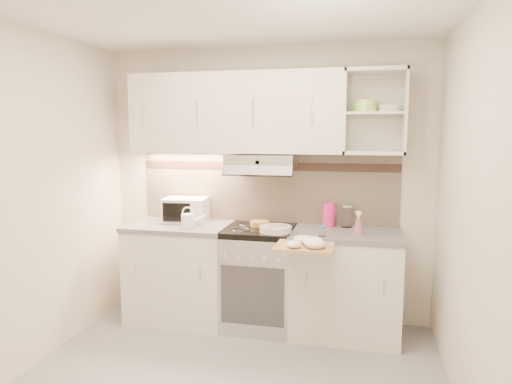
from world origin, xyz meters
TOP-DOWN VIEW (x-y plane):
  - room_shell at (0.00, 0.37)m, footprint 3.04×2.84m
  - base_cabinet_left at (-0.75, 1.10)m, footprint 0.90×0.60m
  - worktop_left at (-0.75, 1.10)m, footprint 0.92×0.62m
  - base_cabinet_right at (0.75, 1.10)m, footprint 0.90×0.60m
  - worktop_right at (0.75, 1.10)m, footprint 0.92×0.62m
  - electric_range at (0.00, 1.10)m, footprint 0.60×0.60m
  - microwave at (-0.74, 1.22)m, footprint 0.42×0.33m
  - watering_can at (-0.61, 0.96)m, footprint 0.22×0.12m
  - plate_stack at (0.17, 0.96)m, footprint 0.27×0.27m
  - bread_loaf at (-0.01, 1.17)m, footprint 0.17×0.17m
  - pink_pitcher at (0.59, 1.30)m, footprint 0.11×0.11m
  - glass_jar at (0.74, 1.30)m, footprint 0.11×0.11m
  - spice_jar at (0.56, 0.89)m, footprint 0.06×0.06m
  - spray_bottle at (0.84, 1.03)m, footprint 0.08×0.08m
  - cutting_board at (0.45, 0.66)m, footprint 0.44×0.40m
  - dish_towel at (0.46, 0.61)m, footprint 0.34×0.30m

SIDE VIEW (x-z plane):
  - base_cabinet_left at x=-0.75m, z-range 0.00..0.86m
  - base_cabinet_right at x=0.75m, z-range 0.00..0.86m
  - electric_range at x=0.00m, z-range 0.00..0.90m
  - cutting_board at x=0.45m, z-range 0.86..0.88m
  - worktop_left at x=-0.75m, z-range 0.86..0.90m
  - worktop_right at x=0.75m, z-range 0.86..0.90m
  - bread_loaf at x=-0.01m, z-range 0.90..0.94m
  - dish_towel at x=0.46m, z-range 0.88..0.96m
  - plate_stack at x=0.17m, z-range 0.90..0.95m
  - spice_jar at x=0.56m, z-range 0.90..0.99m
  - watering_can at x=-0.61m, z-range 0.87..1.06m
  - spray_bottle at x=0.84m, z-range 0.88..1.08m
  - glass_jar at x=0.74m, z-range 0.90..1.10m
  - pink_pitcher at x=0.59m, z-range 0.90..1.11m
  - microwave at x=-0.74m, z-range 0.90..1.12m
  - room_shell at x=0.00m, z-range 0.37..2.89m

